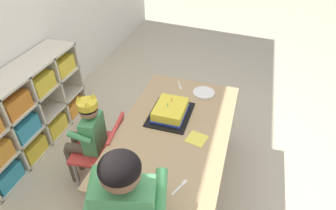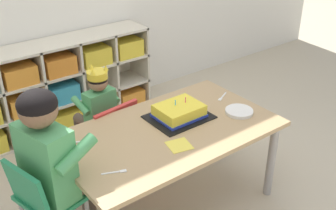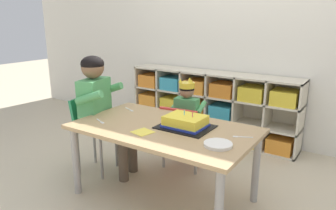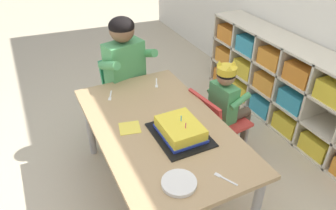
{
  "view_description": "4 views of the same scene",
  "coord_description": "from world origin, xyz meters",
  "px_view_note": "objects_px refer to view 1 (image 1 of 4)",
  "views": [
    {
      "loc": [
        -1.46,
        -0.4,
        1.94
      ],
      "look_at": [
        0.11,
        0.08,
        0.69
      ],
      "focal_mm": 30.44,
      "sensor_mm": 36.0,
      "label": 1
    },
    {
      "loc": [
        -1.31,
        -1.71,
        1.89
      ],
      "look_at": [
        0.02,
        0.03,
        0.72
      ],
      "focal_mm": 44.93,
      "sensor_mm": 36.0,
      "label": 2
    },
    {
      "loc": [
        1.24,
        -1.82,
        1.35
      ],
      "look_at": [
        0.01,
        0.04,
        0.73
      ],
      "focal_mm": 34.12,
      "sensor_mm": 36.0,
      "label": 3
    },
    {
      "loc": [
        1.47,
        -0.65,
        1.79
      ],
      "look_at": [
        -0.0,
        0.06,
        0.71
      ],
      "focal_mm": 34.51,
      "sensor_mm": 36.0,
      "label": 4
    }
  ],
  "objects_px": {
    "fork_scattered_mid_table": "(180,85)",
    "fork_near_cake_tray": "(119,174)",
    "classroom_chair_blue": "(104,147)",
    "activity_table": "(174,135)",
    "child_with_crown": "(87,131)",
    "birthday_cake_on_tray": "(170,111)",
    "paper_plate_stack": "(204,93)",
    "fork_beside_plate_stack": "(180,186)",
    "adult_helper_seated": "(128,201)"
  },
  "relations": [
    {
      "from": "activity_table",
      "to": "classroom_chair_blue",
      "type": "distance_m",
      "value": 0.56
    },
    {
      "from": "classroom_chair_blue",
      "to": "birthday_cake_on_tray",
      "type": "bearing_deg",
      "value": 114.75
    },
    {
      "from": "child_with_crown",
      "to": "adult_helper_seated",
      "type": "bearing_deg",
      "value": 39.73
    },
    {
      "from": "paper_plate_stack",
      "to": "adult_helper_seated",
      "type": "bearing_deg",
      "value": 171.76
    },
    {
      "from": "classroom_chair_blue",
      "to": "fork_near_cake_tray",
      "type": "relative_size",
      "value": 4.46
    },
    {
      "from": "birthday_cake_on_tray",
      "to": "fork_scattered_mid_table",
      "type": "relative_size",
      "value": 3.03
    },
    {
      "from": "activity_table",
      "to": "classroom_chair_blue",
      "type": "bearing_deg",
      "value": 104.82
    },
    {
      "from": "birthday_cake_on_tray",
      "to": "child_with_crown",
      "type": "bearing_deg",
      "value": 117.67
    },
    {
      "from": "adult_helper_seated",
      "to": "fork_beside_plate_stack",
      "type": "height_order",
      "value": "adult_helper_seated"
    },
    {
      "from": "child_with_crown",
      "to": "paper_plate_stack",
      "type": "distance_m",
      "value": 0.98
    },
    {
      "from": "classroom_chair_blue",
      "to": "paper_plate_stack",
      "type": "height_order",
      "value": "paper_plate_stack"
    },
    {
      "from": "adult_helper_seated",
      "to": "paper_plate_stack",
      "type": "distance_m",
      "value": 1.18
    },
    {
      "from": "activity_table",
      "to": "adult_helper_seated",
      "type": "xyz_separation_m",
      "value": [
        -0.68,
        0.06,
        0.13
      ]
    },
    {
      "from": "fork_scattered_mid_table",
      "to": "fork_beside_plate_stack",
      "type": "xyz_separation_m",
      "value": [
        -1.02,
        -0.28,
        0.0
      ]
    },
    {
      "from": "activity_table",
      "to": "fork_beside_plate_stack",
      "type": "relative_size",
      "value": 10.55
    },
    {
      "from": "activity_table",
      "to": "paper_plate_stack",
      "type": "xyz_separation_m",
      "value": [
        0.48,
        -0.11,
        0.08
      ]
    },
    {
      "from": "fork_near_cake_tray",
      "to": "fork_scattered_mid_table",
      "type": "bearing_deg",
      "value": -161.38
    },
    {
      "from": "classroom_chair_blue",
      "to": "fork_scattered_mid_table",
      "type": "height_order",
      "value": "classroom_chair_blue"
    },
    {
      "from": "child_with_crown",
      "to": "paper_plate_stack",
      "type": "relative_size",
      "value": 4.61
    },
    {
      "from": "fork_beside_plate_stack",
      "to": "child_with_crown",
      "type": "bearing_deg",
      "value": -88.55
    },
    {
      "from": "activity_table",
      "to": "paper_plate_stack",
      "type": "bearing_deg",
      "value": -13.2
    },
    {
      "from": "classroom_chair_blue",
      "to": "fork_scattered_mid_table",
      "type": "bearing_deg",
      "value": 142.17
    },
    {
      "from": "adult_helper_seated",
      "to": "paper_plate_stack",
      "type": "relative_size",
      "value": 5.8
    },
    {
      "from": "fork_beside_plate_stack",
      "to": "classroom_chair_blue",
      "type": "bearing_deg",
      "value": -92.31
    },
    {
      "from": "classroom_chair_blue",
      "to": "birthday_cake_on_tray",
      "type": "relative_size",
      "value": 1.56
    },
    {
      "from": "classroom_chair_blue",
      "to": "adult_helper_seated",
      "type": "xyz_separation_m",
      "value": [
        -0.55,
        -0.46,
        0.28
      ]
    },
    {
      "from": "child_with_crown",
      "to": "fork_beside_plate_stack",
      "type": "height_order",
      "value": "child_with_crown"
    },
    {
      "from": "classroom_chair_blue",
      "to": "paper_plate_stack",
      "type": "xyz_separation_m",
      "value": [
        0.62,
        -0.63,
        0.22
      ]
    },
    {
      "from": "activity_table",
      "to": "classroom_chair_blue",
      "type": "xyz_separation_m",
      "value": [
        -0.14,
        0.52,
        -0.14
      ]
    },
    {
      "from": "classroom_chair_blue",
      "to": "fork_beside_plate_stack",
      "type": "xyz_separation_m",
      "value": [
        -0.33,
        -0.69,
        0.21
      ]
    },
    {
      "from": "activity_table",
      "to": "fork_beside_plate_stack",
      "type": "distance_m",
      "value": 0.5
    },
    {
      "from": "classroom_chair_blue",
      "to": "fork_scattered_mid_table",
      "type": "relative_size",
      "value": 4.73
    },
    {
      "from": "child_with_crown",
      "to": "fork_near_cake_tray",
      "type": "height_order",
      "value": "child_with_crown"
    },
    {
      "from": "adult_helper_seated",
      "to": "birthday_cake_on_tray",
      "type": "bearing_deg",
      "value": -102.73
    },
    {
      "from": "fork_scattered_mid_table",
      "to": "fork_near_cake_tray",
      "type": "height_order",
      "value": "same"
    },
    {
      "from": "adult_helper_seated",
      "to": "birthday_cake_on_tray",
      "type": "relative_size",
      "value": 2.74
    },
    {
      "from": "paper_plate_stack",
      "to": "fork_beside_plate_stack",
      "type": "relative_size",
      "value": 1.43
    },
    {
      "from": "adult_helper_seated",
      "to": "paper_plate_stack",
      "type": "xyz_separation_m",
      "value": [
        1.17,
        -0.17,
        -0.06
      ]
    },
    {
      "from": "paper_plate_stack",
      "to": "fork_beside_plate_stack",
      "type": "height_order",
      "value": "paper_plate_stack"
    },
    {
      "from": "paper_plate_stack",
      "to": "child_with_crown",
      "type": "bearing_deg",
      "value": 130.63
    },
    {
      "from": "birthday_cake_on_tray",
      "to": "paper_plate_stack",
      "type": "relative_size",
      "value": 2.12
    },
    {
      "from": "classroom_chair_blue",
      "to": "adult_helper_seated",
      "type": "bearing_deg",
      "value": 33.27
    },
    {
      "from": "classroom_chair_blue",
      "to": "fork_beside_plate_stack",
      "type": "distance_m",
      "value": 0.79
    },
    {
      "from": "paper_plate_stack",
      "to": "fork_scattered_mid_table",
      "type": "distance_m",
      "value": 0.23
    },
    {
      "from": "fork_scattered_mid_table",
      "to": "paper_plate_stack",
      "type": "bearing_deg",
      "value": -132.25
    },
    {
      "from": "activity_table",
      "to": "child_with_crown",
      "type": "distance_m",
      "value": 0.64
    },
    {
      "from": "birthday_cake_on_tray",
      "to": "fork_scattered_mid_table",
      "type": "bearing_deg",
      "value": 5.26
    },
    {
      "from": "fork_near_cake_tray",
      "to": "activity_table",
      "type": "bearing_deg",
      "value": -178.69
    },
    {
      "from": "classroom_chair_blue",
      "to": "fork_beside_plate_stack",
      "type": "bearing_deg",
      "value": 57.24
    },
    {
      "from": "activity_table",
      "to": "fork_scattered_mid_table",
      "type": "distance_m",
      "value": 0.57
    }
  ]
}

